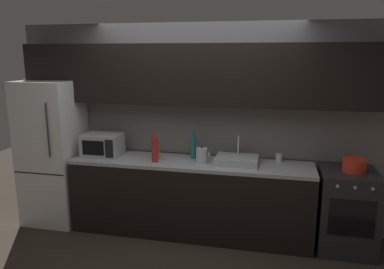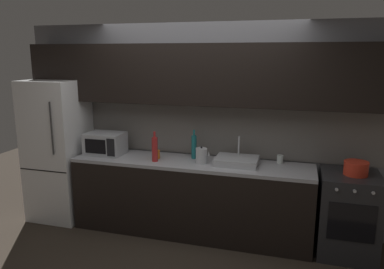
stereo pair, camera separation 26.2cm
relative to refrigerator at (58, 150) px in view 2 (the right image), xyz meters
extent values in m
cube|color=slate|center=(1.80, 0.40, 0.34)|extent=(4.57, 0.10, 2.50)
cube|color=slate|center=(1.80, 0.35, 0.29)|extent=(4.57, 0.01, 0.60)
cube|color=black|center=(1.80, 0.18, 0.99)|extent=(4.21, 0.34, 0.70)
cube|color=black|center=(1.80, 0.00, -0.48)|extent=(2.83, 0.60, 0.86)
cube|color=#9E9EA3|center=(1.80, 0.00, -0.03)|extent=(2.83, 0.60, 0.04)
cube|color=white|center=(0.00, 0.00, 0.00)|extent=(0.68, 0.66, 1.81)
cube|color=black|center=(0.00, -0.33, -0.18)|extent=(0.67, 0.00, 0.01)
cylinder|color=#333333|center=(0.19, -0.35, 0.36)|extent=(0.02, 0.02, 0.63)
cube|color=#232326|center=(3.55, 0.00, -0.46)|extent=(0.60, 0.60, 0.90)
cube|color=black|center=(3.55, -0.30, -0.41)|extent=(0.45, 0.01, 0.40)
cylinder|color=#B2B2B7|center=(3.39, -0.31, -0.08)|extent=(0.03, 0.02, 0.03)
cylinder|color=#B2B2B7|center=(3.55, -0.31, -0.08)|extent=(0.03, 0.02, 0.03)
cylinder|color=#B2B2B7|center=(3.72, -0.31, -0.08)|extent=(0.03, 0.02, 0.03)
cube|color=#A8AAAF|center=(0.68, 0.02, 0.13)|extent=(0.46, 0.34, 0.27)
cube|color=black|center=(0.64, -0.15, 0.13)|extent=(0.28, 0.01, 0.18)
cube|color=black|center=(0.85, -0.15, 0.13)|extent=(0.10, 0.01, 0.22)
cube|color=#ADAFB5|center=(2.34, 0.03, 0.03)|extent=(0.48, 0.38, 0.08)
cylinder|color=silver|center=(2.34, 0.16, 0.18)|extent=(0.02, 0.02, 0.22)
cylinder|color=#B7BABF|center=(1.94, -0.04, 0.08)|extent=(0.13, 0.13, 0.18)
sphere|color=black|center=(1.94, -0.04, 0.18)|extent=(0.02, 0.02, 0.02)
cone|color=#B7BABF|center=(2.03, -0.04, 0.12)|extent=(0.03, 0.03, 0.05)
cylinder|color=#19666B|center=(1.80, 0.13, 0.13)|extent=(0.06, 0.06, 0.28)
cylinder|color=#19666B|center=(1.80, 0.13, 0.31)|extent=(0.02, 0.02, 0.07)
cylinder|color=#A82323|center=(1.40, -0.11, 0.14)|extent=(0.07, 0.07, 0.28)
cylinder|color=#A82323|center=(1.40, -0.11, 0.31)|extent=(0.03, 0.03, 0.07)
cylinder|color=orange|center=(1.37, 0.00, 0.04)|extent=(0.09, 0.09, 0.10)
cylinder|color=silver|center=(2.81, 0.22, 0.04)|extent=(0.07, 0.07, 0.09)
cylinder|color=red|center=(3.59, 0.00, 0.05)|extent=(0.24, 0.24, 0.12)
cylinder|color=red|center=(3.59, 0.00, 0.13)|extent=(0.25, 0.25, 0.02)
camera|label=1|loc=(2.73, -4.09, 1.23)|focal=34.84mm
camera|label=2|loc=(2.98, -4.03, 1.23)|focal=34.84mm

